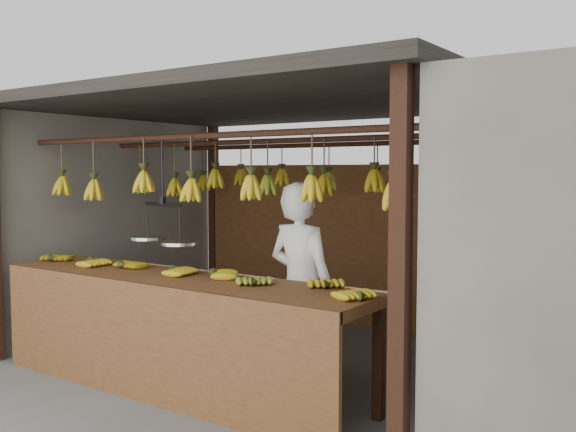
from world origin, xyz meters
The scene contains 8 objects.
ground centered at (0.00, 0.00, 0.00)m, with size 80.00×80.00×0.00m, color #5B5B57.
stall centered at (0.00, 0.33, 1.97)m, with size 4.30×3.30×2.40m.
neighbor_left centered at (-3.60, 0.00, 1.15)m, with size 3.00×3.00×2.30m, color slate.
counter centered at (-0.07, -1.22, 0.71)m, with size 3.48×0.77×0.96m.
hanging_bananas centered at (0.00, -0.02, 1.61)m, with size 3.64×2.24×0.38m.
balance_scale centered at (-0.34, -1.00, 1.20)m, with size 0.81×0.43×0.85m.
vendor centered at (0.75, -0.60, 0.82)m, with size 0.60×0.39×1.65m, color white.
bag_bundles centered at (1.94, 1.35, 0.99)m, with size 0.08×0.26×1.17m.
Camera 1 is at (3.48, -4.71, 1.73)m, focal length 40.00 mm.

